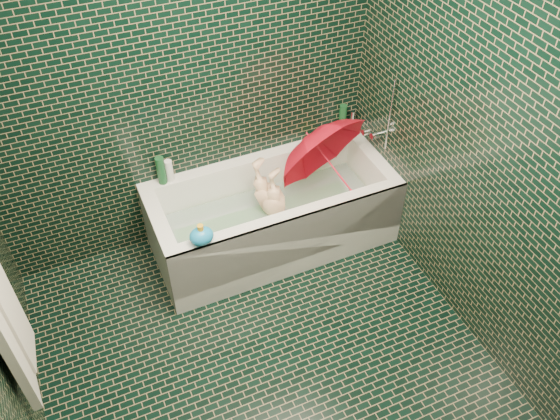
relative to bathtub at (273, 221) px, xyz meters
name	(u,v)px	position (x,y,z in m)	size (l,w,h in m)	color
floor	(271,373)	(-0.45, -1.01, -0.21)	(2.80, 2.80, 0.00)	black
wall_back	(180,82)	(-0.45, 0.39, 1.04)	(2.80, 2.80, 0.00)	black
wall_right	(495,158)	(0.85, -1.01, 1.04)	(2.80, 2.80, 0.00)	black
bathtub	(273,221)	(0.00, 0.00, 0.00)	(1.70, 0.75, 0.55)	white
bath_mat	(272,225)	(0.00, 0.02, -0.06)	(1.35, 0.47, 0.01)	green
water	(272,211)	(0.00, 0.02, 0.09)	(1.48, 0.53, 0.00)	silver
faucet	(379,130)	(0.81, 0.01, 0.56)	(0.18, 0.19, 0.55)	silver
child	(274,210)	(0.01, 0.01, 0.10)	(0.31, 0.20, 0.85)	beige
umbrella	(332,166)	(0.42, -0.06, 0.41)	(0.68, 0.68, 0.60)	red
soap_bottle_a	(354,133)	(0.80, 0.31, 0.34)	(0.10, 0.10, 0.26)	white
soap_bottle_b	(348,132)	(0.77, 0.34, 0.34)	(0.09, 0.09, 0.20)	#5B1E72
soap_bottle_c	(349,131)	(0.78, 0.35, 0.34)	(0.13, 0.13, 0.16)	#134522
bottle_right_tall	(343,119)	(0.72, 0.36, 0.46)	(0.06, 0.06, 0.24)	#134522
bottle_right_pump	(352,120)	(0.80, 0.35, 0.42)	(0.05, 0.05, 0.17)	silver
bottle_left_tall	(161,170)	(-0.67, 0.34, 0.44)	(0.06, 0.06, 0.21)	#134522
bottle_left_short	(169,171)	(-0.62, 0.34, 0.42)	(0.05, 0.05, 0.17)	white
rubber_duck	(315,138)	(0.47, 0.32, 0.38)	(0.12, 0.10, 0.10)	#FAAD19
bath_toy	(201,236)	(-0.61, -0.32, 0.40)	(0.18, 0.16, 0.15)	#188AD8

